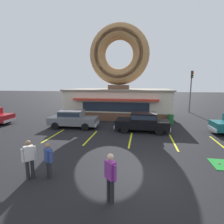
# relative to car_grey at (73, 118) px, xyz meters

# --- Properties ---
(ground_plane) EXTENTS (160.00, 160.00, 0.00)m
(ground_plane) POSITION_rel_car_grey_xyz_m (6.13, -7.64, -0.87)
(ground_plane) COLOR black
(donut_shop_building) EXTENTS (12.30, 6.75, 10.96)m
(donut_shop_building) POSITION_rel_car_grey_xyz_m (3.43, 6.30, 2.87)
(donut_shop_building) COLOR brown
(donut_shop_building) RESTS_ON ground
(mini_donut_near_right) EXTENTS (0.13, 0.13, 0.04)m
(mini_donut_near_right) POSITION_rel_car_grey_xyz_m (10.19, -5.81, -0.82)
(mini_donut_near_right) COLOR #D8667F
(mini_donut_near_right) RESTS_ON putting_mat
(car_grey) EXTENTS (4.62, 2.10, 1.60)m
(car_grey) POSITION_rel_car_grey_xyz_m (0.00, 0.00, 0.00)
(car_grey) COLOR slate
(car_grey) RESTS_ON ground
(car_black) EXTENTS (4.62, 2.10, 1.60)m
(car_black) POSITION_rel_car_grey_xyz_m (6.35, -0.25, 0.00)
(car_black) COLOR black
(car_black) RESTS_ON ground
(pedestrian_blue_sweater_man) EXTENTS (0.47, 0.43, 1.55)m
(pedestrian_blue_sweater_man) POSITION_rel_car_grey_xyz_m (2.37, -8.43, -0.02)
(pedestrian_blue_sweater_man) COLOR #232328
(pedestrian_blue_sweater_man) RESTS_ON ground
(pedestrian_hooded_kid) EXTENTS (0.46, 0.44, 1.74)m
(pedestrian_hooded_kid) POSITION_rel_car_grey_xyz_m (5.26, -9.51, 0.10)
(pedestrian_hooded_kid) COLOR #232328
(pedestrian_hooded_kid) RESTS_ON ground
(pedestrian_leather_jacket_man) EXTENTS (0.43, 0.48, 1.71)m
(pedestrian_leather_jacket_man) POSITION_rel_car_grey_xyz_m (1.61, -8.65, 0.08)
(pedestrian_leather_jacket_man) COLOR #232328
(pedestrian_leather_jacket_man) RESTS_ON ground
(trash_bin) EXTENTS (0.57, 0.57, 0.97)m
(trash_bin) POSITION_rel_car_grey_xyz_m (9.13, 2.95, -0.37)
(trash_bin) COLOR #1E662D
(trash_bin) RESTS_ON ground
(traffic_light_pole) EXTENTS (0.28, 0.47, 5.80)m
(traffic_light_pole) POSITION_rel_car_grey_xyz_m (12.90, 10.99, 2.84)
(traffic_light_pole) COLOR #595B60
(traffic_light_pole) RESTS_ON ground
(parking_stripe_far_left) EXTENTS (0.12, 3.60, 0.01)m
(parking_stripe_far_left) POSITION_rel_car_grey_xyz_m (-0.50, -2.64, -0.87)
(parking_stripe_far_left) COLOR yellow
(parking_stripe_far_left) RESTS_ON ground
(parking_stripe_left) EXTENTS (0.12, 3.60, 0.01)m
(parking_stripe_left) POSITION_rel_car_grey_xyz_m (2.50, -2.64, -0.87)
(parking_stripe_left) COLOR yellow
(parking_stripe_left) RESTS_ON ground
(parking_stripe_mid_left) EXTENTS (0.12, 3.60, 0.01)m
(parking_stripe_mid_left) POSITION_rel_car_grey_xyz_m (5.50, -2.64, -0.87)
(parking_stripe_mid_left) COLOR yellow
(parking_stripe_mid_left) RESTS_ON ground
(parking_stripe_centre) EXTENTS (0.12, 3.60, 0.01)m
(parking_stripe_centre) POSITION_rel_car_grey_xyz_m (8.50, -2.64, -0.87)
(parking_stripe_centre) COLOR yellow
(parking_stripe_centre) RESTS_ON ground
(parking_stripe_mid_right) EXTENTS (0.12, 3.60, 0.01)m
(parking_stripe_mid_right) POSITION_rel_car_grey_xyz_m (11.50, -2.64, -0.87)
(parking_stripe_mid_right) COLOR yellow
(parking_stripe_mid_right) RESTS_ON ground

